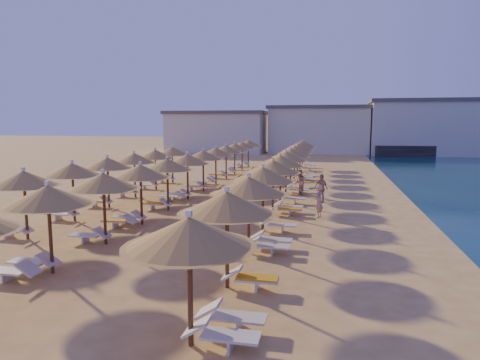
% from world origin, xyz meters
% --- Properties ---
extents(ground, '(220.00, 220.00, 0.00)m').
position_xyz_m(ground, '(0.00, 0.00, 0.00)').
color(ground, '#E2B263').
rests_on(ground, ground).
extents(jetty, '(30.22, 9.51, 1.50)m').
position_xyz_m(jetty, '(25.93, 45.15, 0.75)').
color(jetty, black).
rests_on(jetty, ground).
extents(hotel_blocks, '(46.59, 10.97, 8.10)m').
position_xyz_m(hotel_blocks, '(4.06, 45.94, 3.70)').
color(hotel_blocks, beige).
rests_on(hotel_blocks, ground).
extents(parasol_row_east, '(2.90, 40.07, 3.02)m').
position_xyz_m(parasol_row_east, '(2.13, 5.48, 2.51)').
color(parasol_row_east, brown).
rests_on(parasol_row_east, ground).
extents(parasol_row_west, '(2.90, 40.07, 3.02)m').
position_xyz_m(parasol_row_west, '(-3.69, 5.48, 2.51)').
color(parasol_row_west, brown).
rests_on(parasol_row_west, ground).
extents(parasol_row_inland, '(2.90, 19.80, 3.02)m').
position_xyz_m(parasol_row_inland, '(-7.26, 2.10, 2.51)').
color(parasol_row_inland, brown).
rests_on(parasol_row_inland, ground).
extents(loungers, '(12.45, 37.74, 0.66)m').
position_xyz_m(loungers, '(-1.84, 4.82, 0.34)').
color(loungers, silver).
rests_on(loungers, ground).
extents(beachgoer_a, '(0.56, 0.70, 1.68)m').
position_xyz_m(beachgoer_a, '(4.51, 0.24, 0.84)').
color(beachgoer_a, tan).
rests_on(beachgoer_a, ground).
extents(beachgoer_c, '(1.03, 1.01, 1.74)m').
position_xyz_m(beachgoer_c, '(4.53, 4.65, 0.87)').
color(beachgoer_c, tan).
rests_on(beachgoer_c, ground).
extents(beachgoer_b, '(0.97, 1.04, 1.70)m').
position_xyz_m(beachgoer_b, '(3.10, 6.80, 0.85)').
color(beachgoer_b, tan).
rests_on(beachgoer_b, ground).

